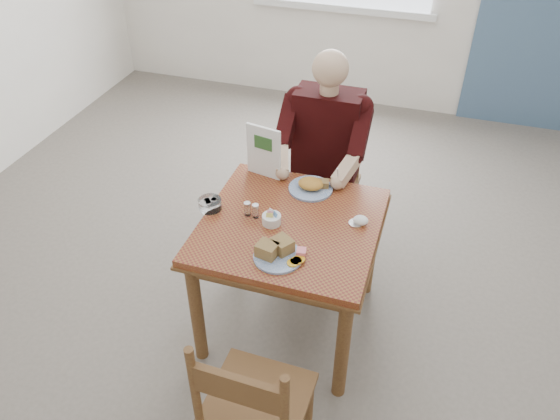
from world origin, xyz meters
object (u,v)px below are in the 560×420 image
(table, at_px, (290,239))
(chair_near, at_px, (253,409))
(near_plate, at_px, (277,251))
(far_plate, at_px, (312,186))
(diner, at_px, (324,145))
(chair_far, at_px, (325,182))

(table, height_order, chair_near, chair_near)
(chair_near, relative_size, near_plate, 3.13)
(near_plate, distance_m, far_plate, 0.58)
(near_plate, xyz_separation_m, far_plate, (0.01, 0.58, -0.00))
(far_plate, bearing_deg, diner, 94.06)
(chair_near, xyz_separation_m, near_plate, (-0.10, 0.64, 0.30))
(diner, distance_m, far_plate, 0.39)
(table, bearing_deg, diner, 90.00)
(chair_far, height_order, diner, diner)
(near_plate, relative_size, far_plate, 1.03)
(chair_far, bearing_deg, table, -90.00)
(table, relative_size, chair_near, 0.97)
(table, xyz_separation_m, near_plate, (0.02, -0.26, 0.14))
(chair_far, relative_size, near_plate, 3.13)
(chair_far, xyz_separation_m, near_plate, (0.02, -1.06, 0.30))
(diner, xyz_separation_m, far_plate, (0.03, -0.39, -0.04))
(chair_near, bearing_deg, far_plate, 94.16)
(chair_near, xyz_separation_m, diner, (-0.12, 1.61, 0.33))
(chair_far, relative_size, diner, 0.69)
(table, xyz_separation_m, chair_far, (0.00, 0.80, -0.16))
(table, height_order, diner, diner)
(diner, distance_m, near_plate, 0.97)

